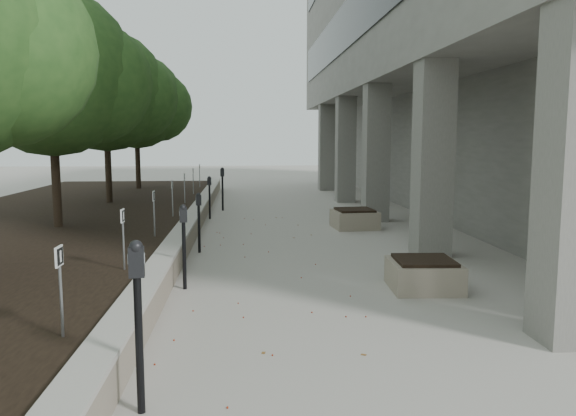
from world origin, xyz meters
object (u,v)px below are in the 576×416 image
parking_meter_3 (199,223)px  planter_back (355,218)px  crabapple_tree_4 (106,117)px  parking_meter_2 (184,247)px  crabapple_tree_5 (136,121)px  parking_meter_1 (139,328)px  parking_meter_5 (223,189)px  parking_meter_4 (210,198)px  planter_front (424,274)px  crabapple_tree_3 (52,108)px

parking_meter_3 → planter_back: size_ratio=1.14×
crabapple_tree_4 → parking_meter_2: (3.35, -9.26, -2.42)m
crabapple_tree_5 → planter_back: 11.45m
parking_meter_1 → parking_meter_3: bearing=83.6°
crabapple_tree_5 → parking_meter_5: 6.09m
crabapple_tree_5 → planter_back: bearing=-48.6°
parking_meter_1 → planter_back: parking_meter_1 is taller
crabapple_tree_4 → parking_meter_3: size_ratio=4.21×
parking_meter_4 → parking_meter_5: parking_meter_5 is taller
planter_front → planter_back: 6.24m
planter_back → parking_meter_1: bearing=-111.3°
parking_meter_4 → parking_meter_5: size_ratio=0.89×
crabapple_tree_4 → planter_back: crabapple_tree_4 is taller
crabapple_tree_3 → parking_meter_3: 4.38m
crabapple_tree_5 → parking_meter_1: crabapple_tree_5 is taller
crabapple_tree_4 → planter_front: crabapple_tree_4 is taller
crabapple_tree_4 → parking_meter_4: size_ratio=4.16×
parking_meter_5 → planter_front: 10.89m
crabapple_tree_4 → crabapple_tree_3: bearing=-90.0°
crabapple_tree_3 → planter_front: (7.24, -4.56, -2.87)m
parking_meter_3 → parking_meter_4: bearing=77.4°
parking_meter_3 → parking_meter_4: parking_meter_4 is taller
planter_front → crabapple_tree_4: bearing=127.1°
crabapple_tree_5 → parking_meter_2: 14.85m
parking_meter_1 → parking_meter_3: 7.09m
parking_meter_5 → planter_back: size_ratio=1.29×
parking_meter_1 → parking_meter_5: size_ratio=1.07×
crabapple_tree_3 → planter_back: (7.33, 1.68, -2.85)m
crabapple_tree_4 → crabapple_tree_5: bearing=90.0°
crabapple_tree_4 → parking_meter_2: 10.14m
crabapple_tree_3 → parking_meter_2: 5.94m
crabapple_tree_4 → planter_front: bearing=-52.9°
crabapple_tree_4 → planter_front: (7.24, -9.56, -2.87)m
crabapple_tree_3 → planter_back: 8.04m
crabapple_tree_5 → parking_meter_1: 18.87m
crabapple_tree_4 → crabapple_tree_5: size_ratio=1.00×
parking_meter_3 → parking_meter_2: bearing=-103.6°
crabapple_tree_3 → parking_meter_5: bearing=57.7°
parking_meter_3 → planter_front: bearing=-53.4°
parking_meter_3 → crabapple_tree_5: bearing=93.0°
parking_meter_1 → parking_meter_5: parking_meter_1 is taller
crabapple_tree_3 → planter_back: size_ratio=4.78×
crabapple_tree_5 → parking_meter_2: (3.35, -14.26, -2.42)m
parking_meter_1 → parking_meter_2: parking_meter_1 is taller
parking_meter_4 → planter_front: parking_meter_4 is taller
parking_meter_4 → crabapple_tree_4: bearing=168.1°
parking_meter_4 → planter_front: 9.19m
parking_meter_5 → parking_meter_4: bearing=-93.4°
crabapple_tree_3 → crabapple_tree_5: 10.00m
parking_meter_2 → parking_meter_4: parking_meter_2 is taller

